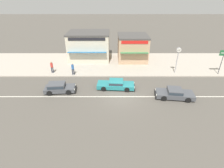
{
  "coord_description": "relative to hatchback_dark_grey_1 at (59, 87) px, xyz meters",
  "views": [
    {
      "loc": [
        -1.0,
        -16.62,
        10.47
      ],
      "look_at": [
        -1.0,
        1.53,
        0.8
      ],
      "focal_mm": 28.0,
      "sensor_mm": 36.0,
      "label": 1
    }
  ],
  "objects": [
    {
      "name": "shopfront_mid_block",
      "position": [
        2.4,
        10.99,
        1.83
      ],
      "size": [
        6.71,
        5.93,
        4.53
      ],
      "color": "beige",
      "rests_on": "kerb_strip"
    },
    {
      "name": "sedan_teal_4",
      "position": [
        6.68,
        0.83,
        -0.05
      ],
      "size": [
        4.65,
        2.0,
        1.06
      ],
      "color": "teal",
      "rests_on": "ground"
    },
    {
      "name": "pedestrian_near_clock",
      "position": [
        0.79,
        4.48,
        0.56
      ],
      "size": [
        0.34,
        0.34,
        1.7
      ],
      "color": "#232838",
      "rests_on": "kerb_strip"
    },
    {
      "name": "kerb_strip",
      "position": [
        7.2,
        8.99,
        -0.51
      ],
      "size": [
        68.0,
        10.0,
        0.15
      ],
      "primitive_type": "cube",
      "color": "#ADA393",
      "rests_on": "ground"
    },
    {
      "name": "sedan_dark_grey_3",
      "position": [
        13.09,
        -1.25,
        -0.05
      ],
      "size": [
        4.33,
        2.26,
        1.06
      ],
      "color": "#47494F",
      "rests_on": "ground"
    },
    {
      "name": "pedestrian_mid_kerb",
      "position": [
        -2.3,
        5.15,
        0.54
      ],
      "size": [
        0.34,
        0.34,
        1.67
      ],
      "color": "#232838",
      "rests_on": "kerb_strip"
    },
    {
      "name": "shopfront_corner_warung",
      "position": [
        9.6,
        10.63,
        1.62
      ],
      "size": [
        4.81,
        5.72,
        4.11
      ],
      "color": "tan",
      "rests_on": "kerb_strip"
    },
    {
      "name": "ground_plane",
      "position": [
        7.2,
        -1.11,
        -0.59
      ],
      "size": [
        160.0,
        160.0,
        0.0
      ],
      "primitive_type": "plane",
      "color": "#544F47"
    },
    {
      "name": "hatchback_dark_grey_1",
      "position": [
        0.0,
        0.0,
        0.0
      ],
      "size": [
        3.67,
        1.94,
        1.1
      ],
      "color": "#47494F",
      "rests_on": "ground"
    },
    {
      "name": "street_clock",
      "position": [
        15.2,
        5.12,
        2.3
      ],
      "size": [
        0.65,
        0.22,
        3.67
      ],
      "color": "#9E9EA3",
      "rests_on": "kerb_strip"
    },
    {
      "name": "lane_centre_stripe",
      "position": [
        7.2,
        -1.11,
        -0.58
      ],
      "size": [
        50.4,
        0.14,
        0.01
      ],
      "primitive_type": "cube",
      "color": "silver",
      "rests_on": "ground"
    }
  ]
}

